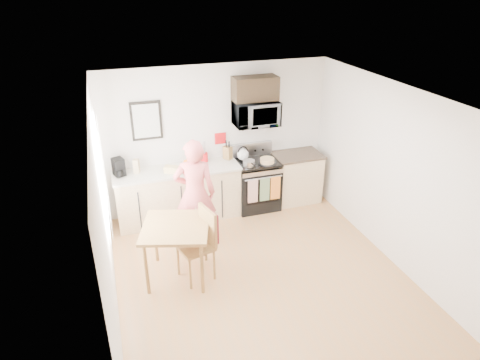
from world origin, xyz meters
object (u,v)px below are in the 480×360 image
object	(u,v)px
microwave	(256,113)
cake	(267,161)
chair	(204,233)
range	(256,185)
person	(195,194)
dining_table	(176,232)

from	to	relation	value
microwave	cake	xyz separation A→B (m)	(0.12, -0.29, -0.79)
microwave	cake	distance (m)	0.85
chair	range	bearing A→B (deg)	34.96
range	person	xyz separation A→B (m)	(-1.31, -0.82, 0.44)
chair	cake	xyz separation A→B (m)	(1.49, 1.46, 0.30)
dining_table	chair	xyz separation A→B (m)	(0.38, -0.06, -0.06)
range	chair	world-z (taller)	range
microwave	range	bearing A→B (deg)	-89.94
dining_table	cake	size ratio (longest dim) A/B	3.20
microwave	chair	distance (m)	2.47
person	chair	world-z (taller)	person
cake	dining_table	bearing A→B (deg)	-143.26
microwave	chair	xyz separation A→B (m)	(-1.37, -1.75, -1.08)
cake	person	bearing A→B (deg)	-156.21
person	dining_table	xyz separation A→B (m)	(-0.44, -0.77, -0.14)
microwave	dining_table	bearing A→B (deg)	-136.04
person	chair	distance (m)	0.85
range	cake	distance (m)	0.58
chair	cake	distance (m)	2.11
dining_table	cake	xyz separation A→B (m)	(1.87, 1.40, 0.23)
range	microwave	size ratio (longest dim) A/B	1.53
range	dining_table	distance (m)	2.38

